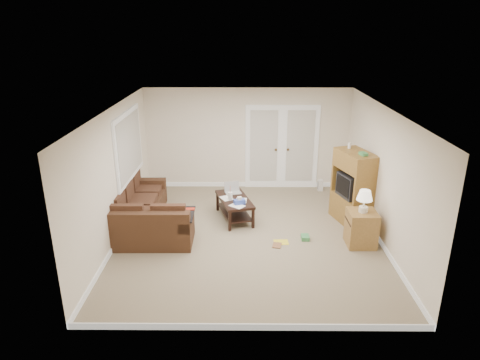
{
  "coord_description": "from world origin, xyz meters",
  "views": [
    {
      "loc": [
        -0.11,
        -7.5,
        3.91
      ],
      "look_at": [
        -0.17,
        0.2,
        1.1
      ],
      "focal_mm": 32.0,
      "sensor_mm": 36.0,
      "label": 1
    }
  ],
  "objects_px": {
    "side_cabinet": "(362,226)",
    "coffee_table": "(234,207)",
    "sectional_sofa": "(143,216)",
    "tv_armoire": "(353,187)"
  },
  "relations": [
    {
      "from": "coffee_table",
      "to": "tv_armoire",
      "type": "xyz_separation_m",
      "value": [
        2.44,
        -0.12,
        0.51
      ]
    },
    {
      "from": "sectional_sofa",
      "to": "tv_armoire",
      "type": "bearing_deg",
      "value": 4.76
    },
    {
      "from": "sectional_sofa",
      "to": "coffee_table",
      "type": "xyz_separation_m",
      "value": [
        1.82,
        0.52,
        -0.04
      ]
    },
    {
      "from": "tv_armoire",
      "to": "side_cabinet",
      "type": "bearing_deg",
      "value": -110.43
    },
    {
      "from": "sectional_sofa",
      "to": "tv_armoire",
      "type": "xyz_separation_m",
      "value": [
        4.26,
        0.41,
        0.47
      ]
    },
    {
      "from": "sectional_sofa",
      "to": "coffee_table",
      "type": "relative_size",
      "value": 1.97
    },
    {
      "from": "side_cabinet",
      "to": "coffee_table",
      "type": "bearing_deg",
      "value": 154.15
    },
    {
      "from": "coffee_table",
      "to": "tv_armoire",
      "type": "relative_size",
      "value": 0.77
    },
    {
      "from": "sectional_sofa",
      "to": "coffee_table",
      "type": "distance_m",
      "value": 1.89
    },
    {
      "from": "sectional_sofa",
      "to": "side_cabinet",
      "type": "height_order",
      "value": "side_cabinet"
    }
  ]
}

